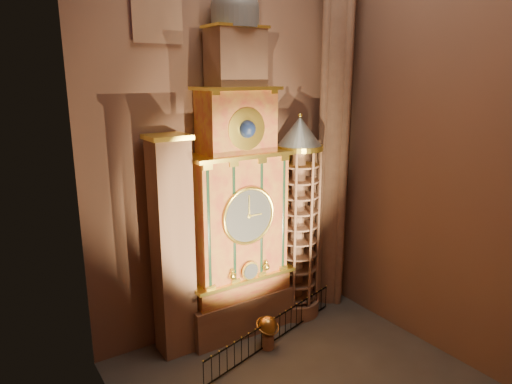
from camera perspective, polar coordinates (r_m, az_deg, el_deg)
floor at (r=21.11m, az=5.41°, el=-22.36°), size 14.00×14.00×0.00m
wall_back at (r=21.96m, az=-3.87°, el=10.14°), size 22.00×0.00×22.00m
wall_left at (r=13.69m, az=-17.15°, el=7.03°), size 0.00×22.00×22.00m
wall_right at (r=22.13m, az=20.61°, el=9.31°), size 0.00×22.00×22.00m
astronomical_clock at (r=21.82m, az=-2.34°, el=-1.41°), size 5.60×2.41×16.70m
portrait_tower at (r=20.87m, az=-10.40°, el=-6.81°), size 1.80×1.60×10.20m
stair_turret at (r=23.94m, az=5.23°, el=-3.54°), size 2.50×2.50×10.80m
gothic_pier at (r=24.78m, az=9.89°, el=10.44°), size 2.04×2.04×22.00m
celestial_globe at (r=22.47m, az=1.46°, el=-16.79°), size 1.32×1.27×1.64m
iron_railing at (r=23.01m, az=2.25°, el=-16.87°), size 8.81×2.43×1.24m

